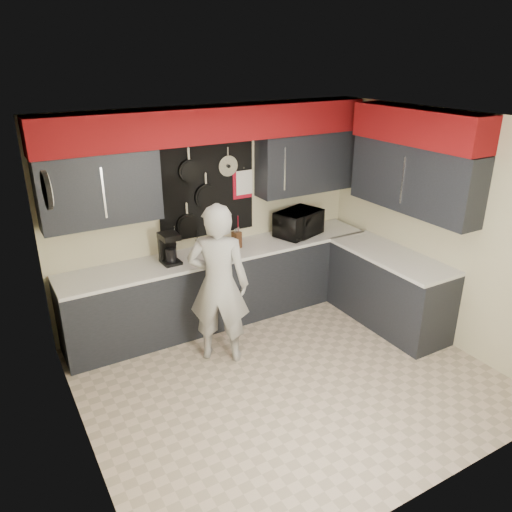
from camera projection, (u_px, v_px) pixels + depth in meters
ground at (287, 377)px, 5.20m from camera, size 4.00×4.00×0.00m
back_wall_assembly at (215, 158)px, 5.71m from camera, size 4.00×0.36×2.60m
right_wall_assembly at (418, 169)px, 5.52m from camera, size 0.36×3.50×2.60m
left_wall_assembly at (71, 310)px, 3.78m from camera, size 0.05×3.50×2.60m
base_cabinets at (271, 286)px, 6.16m from camera, size 3.95×2.20×0.92m
microwave at (298, 223)px, 6.46m from camera, size 0.69×0.57×0.33m
knife_block at (237, 240)px, 6.06m from camera, size 0.11×0.11×0.20m
utensil_crock at (216, 246)px, 5.94m from camera, size 0.12×0.12×0.15m
coffee_maker at (169, 247)px, 5.62m from camera, size 0.21×0.25×0.36m
person at (219, 284)px, 5.22m from camera, size 0.77×0.72×1.77m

